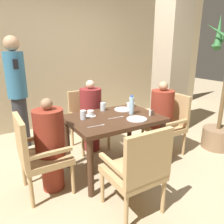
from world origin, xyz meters
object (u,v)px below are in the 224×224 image
object	(u,v)px
chair_right_side	(168,122)
teacup_with_saucer	(91,114)
chair_far_side	(87,118)
glass_tall_mid	(83,115)
diner_in_left_chair	(50,144)
diner_in_right_chair	(161,118)
potted_palm	(223,104)
plate_main_right	(123,109)
glass_tall_near	(103,107)
water_bottle	(132,105)
chair_left_side	(38,152)
diner_in_far_chair	(91,115)
plate_main_left	(137,119)
standing_host	(17,90)
chair_near_corner	(138,168)
bowl_small	(131,104)

from	to	relation	value
chair_right_side	teacup_with_saucer	world-z (taller)	chair_right_side
chair_far_side	glass_tall_mid	size ratio (longest dim) A/B	8.25
diner_in_left_chair	diner_in_right_chair	distance (m)	1.61
potted_palm	plate_main_right	world-z (taller)	potted_palm
chair_right_side	glass_tall_near	xyz separation A→B (m)	(-0.93, 0.31, 0.29)
water_bottle	glass_tall_near	xyz separation A→B (m)	(-0.24, 0.33, -0.06)
chair_left_side	potted_palm	distance (m)	2.71
diner_in_far_chair	plate_main_left	xyz separation A→B (m)	(0.18, -0.89, 0.17)
glass_tall_near	diner_in_far_chair	bearing A→B (deg)	92.70
chair_right_side	plate_main_right	xyz separation A→B (m)	(-0.67, 0.19, 0.25)
plate_main_left	teacup_with_saucer	world-z (taller)	teacup_with_saucer
standing_host	glass_tall_mid	size ratio (longest dim) A/B	15.77
glass_tall_near	chair_far_side	bearing A→B (deg)	91.93
diner_in_far_chair	glass_tall_near	world-z (taller)	diner_in_far_chair
chair_near_corner	teacup_with_saucer	xyz separation A→B (m)	(-0.01, 0.97, 0.27)
chair_far_side	chair_near_corner	xyz separation A→B (m)	(-0.22, -1.59, 0.00)
standing_host	glass_tall_mid	distance (m)	1.37
chair_right_side	standing_host	distance (m)	2.33
diner_in_right_chair	standing_host	bearing A→B (deg)	141.35
chair_far_side	plate_main_left	bearing A→B (deg)	-80.08
teacup_with_saucer	glass_tall_near	xyz separation A→B (m)	(0.25, 0.14, 0.02)
chair_near_corner	potted_palm	bearing A→B (deg)	13.96
teacup_with_saucer	glass_tall_near	world-z (taller)	glass_tall_near
diner_in_left_chair	chair_far_side	bearing A→B (deg)	44.80
chair_far_side	water_bottle	bearing A→B (deg)	-72.84
water_bottle	glass_tall_mid	bearing A→B (deg)	168.40
diner_in_right_chair	chair_near_corner	xyz separation A→B (m)	(-1.03, -0.80, -0.08)
glass_tall_near	plate_main_left	bearing A→B (deg)	-73.15
plate_main_right	water_bottle	bearing A→B (deg)	-94.17
diner_in_far_chair	bowl_small	size ratio (longest dim) A/B	8.94
bowl_small	plate_main_left	bearing A→B (deg)	-118.95
chair_far_side	glass_tall_near	distance (m)	0.57
chair_far_side	standing_host	distance (m)	1.15
bowl_small	glass_tall_mid	xyz separation A→B (m)	(-0.84, -0.19, 0.03)
chair_near_corner	standing_host	distance (m)	2.30
chair_right_side	standing_host	bearing A→B (deg)	143.54
chair_right_side	glass_tall_mid	distance (m)	1.34
plate_main_right	plate_main_left	bearing A→B (deg)	-101.75
plate_main_left	glass_tall_mid	distance (m)	0.64
chair_right_side	plate_main_right	bearing A→B (deg)	164.05
chair_right_side	potted_palm	bearing A→B (deg)	-21.11
diner_in_left_chair	potted_palm	world-z (taller)	potted_palm
chair_far_side	glass_tall_near	bearing A→B (deg)	-88.07
plate_main_left	water_bottle	world-z (taller)	water_bottle
chair_far_side	plate_main_right	bearing A→B (deg)	-66.05
diner_in_right_chair	glass_tall_mid	size ratio (longest dim) A/B	10.12
plate_main_left	potted_palm	bearing A→B (deg)	-2.79
glass_tall_near	glass_tall_mid	bearing A→B (deg)	-151.78
teacup_with_saucer	glass_tall_mid	bearing A→B (deg)	-152.67
diner_in_far_chair	glass_tall_near	bearing A→B (deg)	-87.30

